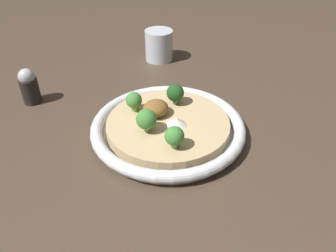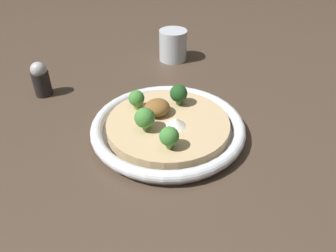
{
  "view_description": "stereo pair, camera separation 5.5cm",
  "coord_description": "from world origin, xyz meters",
  "px_view_note": "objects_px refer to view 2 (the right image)",
  "views": [
    {
      "loc": [
        0.37,
        0.33,
        0.38
      ],
      "look_at": [
        0.0,
        0.0,
        0.02
      ],
      "focal_mm": 35.0,
      "sensor_mm": 36.0,
      "label": 1
    },
    {
      "loc": [
        0.33,
        0.37,
        0.38
      ],
      "look_at": [
        0.0,
        0.0,
        0.02
      ],
      "focal_mm": 35.0,
      "sensor_mm": 36.0,
      "label": 2
    }
  ],
  "objects_px": {
    "risotto_bowl": "(168,127)",
    "drinking_glass": "(173,45)",
    "broccoli_left": "(179,94)",
    "pepper_shaker": "(41,79)",
    "broccoli_front": "(137,99)",
    "broccoli_right": "(145,118)",
    "broccoli_back_right": "(169,137)"
  },
  "relations": [
    {
      "from": "broccoli_front",
      "to": "drinking_glass",
      "type": "height_order",
      "value": "drinking_glass"
    },
    {
      "from": "drinking_glass",
      "to": "broccoli_left",
      "type": "bearing_deg",
      "value": 49.68
    },
    {
      "from": "broccoli_back_right",
      "to": "broccoli_front",
      "type": "height_order",
      "value": "broccoli_back_right"
    },
    {
      "from": "drinking_glass",
      "to": "broccoli_right",
      "type": "bearing_deg",
      "value": 39.74
    },
    {
      "from": "broccoli_left",
      "to": "broccoli_front",
      "type": "relative_size",
      "value": 1.09
    },
    {
      "from": "broccoli_left",
      "to": "broccoli_front",
      "type": "height_order",
      "value": "broccoli_left"
    },
    {
      "from": "broccoli_right",
      "to": "pepper_shaker",
      "type": "relative_size",
      "value": 0.56
    },
    {
      "from": "risotto_bowl",
      "to": "broccoli_left",
      "type": "relative_size",
      "value": 6.84
    },
    {
      "from": "broccoli_right",
      "to": "broccoli_front",
      "type": "relative_size",
      "value": 1.13
    },
    {
      "from": "broccoli_right",
      "to": "broccoli_left",
      "type": "relative_size",
      "value": 1.04
    },
    {
      "from": "risotto_bowl",
      "to": "drinking_glass",
      "type": "distance_m",
      "value": 0.34
    },
    {
      "from": "broccoli_front",
      "to": "broccoli_left",
      "type": "bearing_deg",
      "value": 149.41
    },
    {
      "from": "drinking_glass",
      "to": "pepper_shaker",
      "type": "xyz_separation_m",
      "value": [
        0.35,
        -0.06,
        -0.0
      ]
    },
    {
      "from": "broccoli_right",
      "to": "risotto_bowl",
      "type": "bearing_deg",
      "value": 171.41
    },
    {
      "from": "broccoli_right",
      "to": "drinking_glass",
      "type": "distance_m",
      "value": 0.37
    },
    {
      "from": "broccoli_back_right",
      "to": "broccoli_right",
      "type": "distance_m",
      "value": 0.07
    },
    {
      "from": "broccoli_back_right",
      "to": "pepper_shaker",
      "type": "distance_m",
      "value": 0.37
    },
    {
      "from": "broccoli_front",
      "to": "broccoli_right",
      "type": "bearing_deg",
      "value": 64.13
    },
    {
      "from": "broccoli_back_right",
      "to": "broccoli_front",
      "type": "xyz_separation_m",
      "value": [
        -0.03,
        -0.13,
        -0.0
      ]
    },
    {
      "from": "drinking_glass",
      "to": "pepper_shaker",
      "type": "height_order",
      "value": "drinking_glass"
    },
    {
      "from": "broccoli_back_right",
      "to": "drinking_glass",
      "type": "relative_size",
      "value": 0.5
    },
    {
      "from": "broccoli_back_right",
      "to": "pepper_shaker",
      "type": "relative_size",
      "value": 0.51
    },
    {
      "from": "risotto_bowl",
      "to": "broccoli_front",
      "type": "height_order",
      "value": "broccoli_front"
    },
    {
      "from": "broccoli_front",
      "to": "pepper_shaker",
      "type": "xyz_separation_m",
      "value": [
        0.09,
        -0.23,
        -0.01
      ]
    },
    {
      "from": "pepper_shaker",
      "to": "broccoli_right",
      "type": "bearing_deg",
      "value": 101.94
    },
    {
      "from": "broccoli_front",
      "to": "drinking_glass",
      "type": "distance_m",
      "value": 0.31
    },
    {
      "from": "broccoli_left",
      "to": "pepper_shaker",
      "type": "distance_m",
      "value": 0.32
    },
    {
      "from": "drinking_glass",
      "to": "broccoli_back_right",
      "type": "bearing_deg",
      "value": 46.58
    },
    {
      "from": "broccoli_left",
      "to": "drinking_glass",
      "type": "xyz_separation_m",
      "value": [
        -0.18,
        -0.22,
        -0.01
      ]
    },
    {
      "from": "broccoli_left",
      "to": "pepper_shaker",
      "type": "xyz_separation_m",
      "value": [
        0.17,
        -0.27,
        -0.02
      ]
    },
    {
      "from": "broccoli_left",
      "to": "pepper_shaker",
      "type": "height_order",
      "value": "pepper_shaker"
    },
    {
      "from": "broccoli_back_right",
      "to": "broccoli_left",
      "type": "relative_size",
      "value": 0.96
    }
  ]
}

